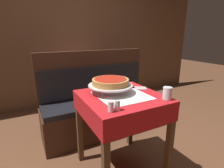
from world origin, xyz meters
The scene contains 12 objects.
ground_plane centered at (0.00, 0.00, 0.00)m, with size 14.00×14.00×0.00m, color brown.
dining_table_front centered at (0.00, 0.00, 0.66)m, with size 0.68×0.68×0.77m.
dining_table_rear centered at (0.17, 1.51, 0.65)m, with size 0.70×0.70×0.77m.
booth_bench centered at (0.09, 0.73, 0.33)m, with size 1.45×0.45×1.09m.
back_wall_panel centered at (0.00, 1.99, 1.20)m, with size 6.00×0.04×2.40m, color brown.
pizza_pan_stand centered at (-0.05, 0.11, 0.84)m, with size 0.40×0.40×0.07m.
deep_dish_pizza centered at (-0.05, 0.11, 0.88)m, with size 0.33×0.33×0.06m.
pizza_server centered at (0.22, 0.12, 0.78)m, with size 0.25×0.19×0.01m.
water_glass_near centered at (0.28, -0.26, 0.82)m, with size 0.07×0.07×0.10m.
salt_shaker centered at (-0.24, -0.26, 0.81)m, with size 0.04×0.04×0.07m.
pepper_shaker centered at (-0.19, -0.26, 0.81)m, with size 0.04×0.04×0.07m.
condiment_caddy centered at (0.15, 1.44, 0.81)m, with size 0.14×0.14×0.14m.
Camera 1 is at (-0.75, -1.24, 1.29)m, focal length 28.00 mm.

